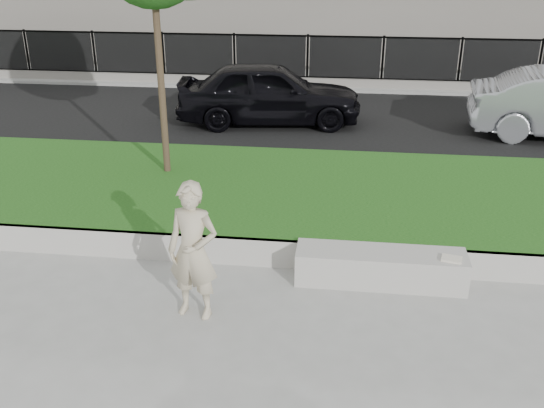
# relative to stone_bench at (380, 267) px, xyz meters

# --- Properties ---
(ground) EXTENTS (90.00, 90.00, 0.00)m
(ground) POSITION_rel_stone_bench_xyz_m (-1.17, -0.80, -0.22)
(ground) COLOR gray
(ground) RESTS_ON ground
(grass_bank) EXTENTS (34.00, 4.00, 0.40)m
(grass_bank) POSITION_rel_stone_bench_xyz_m (-1.17, 2.20, -0.02)
(grass_bank) COLOR #0F3A0E
(grass_bank) RESTS_ON ground
(grass_kerb) EXTENTS (34.00, 0.08, 0.40)m
(grass_kerb) POSITION_rel_stone_bench_xyz_m (-1.17, 0.24, -0.02)
(grass_kerb) COLOR #A8A59E
(grass_kerb) RESTS_ON ground
(street) EXTENTS (34.00, 7.00, 0.04)m
(street) POSITION_rel_stone_bench_xyz_m (-1.17, 7.70, -0.20)
(street) COLOR black
(street) RESTS_ON ground
(far_pavement) EXTENTS (34.00, 3.00, 0.12)m
(far_pavement) POSITION_rel_stone_bench_xyz_m (-1.17, 12.20, -0.16)
(far_pavement) COLOR gray
(far_pavement) RESTS_ON ground
(iron_fence) EXTENTS (32.00, 0.30, 1.50)m
(iron_fence) POSITION_rel_stone_bench_xyz_m (-1.17, 11.20, 0.32)
(iron_fence) COLOR slate
(iron_fence) RESTS_ON far_pavement
(stone_bench) EXTENTS (2.17, 0.54, 0.44)m
(stone_bench) POSITION_rel_stone_bench_xyz_m (0.00, 0.00, 0.00)
(stone_bench) COLOR #A8A59E
(stone_bench) RESTS_ON ground
(man) EXTENTS (0.66, 0.49, 1.67)m
(man) POSITION_rel_stone_bench_xyz_m (-2.19, -1.00, 0.61)
(man) COLOR #BEB192
(man) RESTS_ON ground
(book) EXTENTS (0.28, 0.23, 0.03)m
(book) POSITION_rel_stone_bench_xyz_m (0.86, -0.10, 0.24)
(book) COLOR beige
(book) RESTS_ON stone_bench
(car_dark) EXTENTS (4.53, 2.25, 1.48)m
(car_dark) POSITION_rel_stone_bench_xyz_m (-2.39, 7.20, 0.56)
(car_dark) COLOR black
(car_dark) RESTS_ON street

